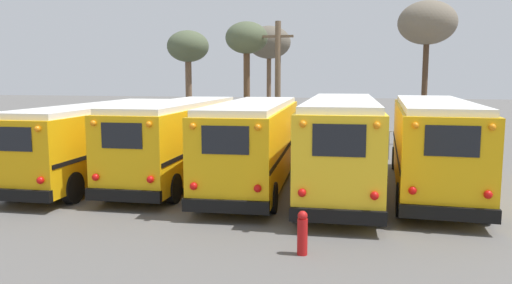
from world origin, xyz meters
name	(u,v)px	position (x,y,z in m)	size (l,w,h in m)	color
ground_plane	(253,187)	(0.00, 0.00, 0.00)	(160.00, 160.00, 0.00)	#5B5956
school_bus_0	(101,138)	(-6.37, 0.44, 1.63)	(2.72, 10.87, 2.98)	#E5A00C
school_bus_1	(179,137)	(-3.19, 0.79, 1.69)	(2.69, 10.14, 3.11)	#EAAA0F
school_bus_2	(254,141)	(0.00, 0.22, 1.70)	(3.03, 10.10, 3.14)	#EAAA0F
school_bus_3	(341,141)	(3.19, 0.26, 1.80)	(2.86, 11.00, 3.30)	yellow
school_bus_4	(432,142)	(6.37, 0.96, 1.76)	(2.87, 10.58, 3.23)	#EAAA0F
utility_pole	(278,83)	(-1.03, 11.20, 3.73)	(1.80, 0.34, 7.25)	brown
bare_tree_0	(188,49)	(-7.65, 14.28, 5.89)	(2.78, 2.78, 7.13)	brown
bare_tree_1	(269,44)	(-2.78, 17.54, 6.39)	(3.06, 3.06, 7.64)	brown
bare_tree_2	(247,42)	(-3.04, 11.79, 6.15)	(2.54, 2.54, 7.34)	brown
bare_tree_3	(427,24)	(7.39, 13.41, 7.10)	(3.37, 3.37, 8.45)	#473323
fence_line	(285,137)	(0.00, 7.61, 1.00)	(20.81, 0.06, 1.42)	#939399
fire_hydrant	(302,233)	(2.67, -6.64, 0.52)	(0.24, 0.24, 1.03)	#B21414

